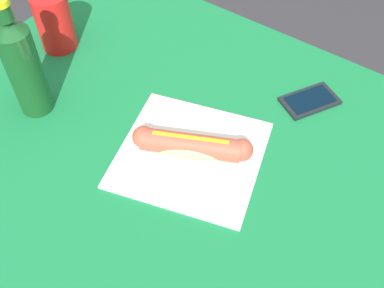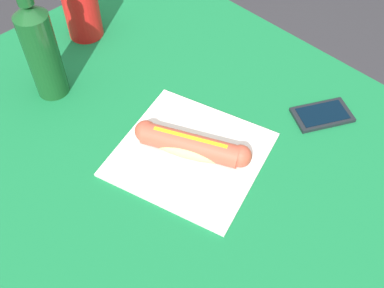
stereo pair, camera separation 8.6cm
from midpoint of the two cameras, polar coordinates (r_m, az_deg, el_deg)
The scene contains 6 objects.
dining_table at distance 0.97m, azimuth -1.76°, elevation -6.44°, with size 1.26×0.90×0.72m.
paper_wrapper at distance 0.88m, azimuth -2.79°, elevation -1.28°, with size 0.27×0.26×0.01m, color silver.
hot_dog at distance 0.86m, azimuth -2.86°, elevation -0.17°, with size 0.22×0.13×0.05m.
cell_phone at distance 1.00m, azimuth 12.36°, elevation 5.26°, with size 0.12×0.14×0.01m.
soda_bottle at distance 0.97m, azimuth -23.14°, elevation 9.05°, with size 0.07×0.07×0.26m.
drinking_cup at distance 1.14m, azimuth -19.24°, elevation 14.33°, with size 0.08×0.08×0.14m, color red.
Camera 1 is at (-0.30, 0.44, 1.42)m, focal length 42.01 mm.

